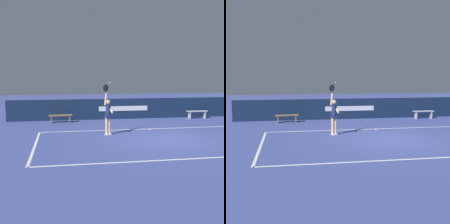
{
  "view_description": "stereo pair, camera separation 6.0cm",
  "coord_description": "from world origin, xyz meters",
  "views": [
    {
      "loc": [
        -4.63,
        -12.55,
        2.98
      ],
      "look_at": [
        -2.23,
        1.32,
        1.14
      ],
      "focal_mm": 47.49,
      "sensor_mm": 36.0,
      "label": 1
    },
    {
      "loc": [
        -4.57,
        -12.56,
        2.98
      ],
      "look_at": [
        -2.23,
        1.32,
        1.14
      ],
      "focal_mm": 47.49,
      "sensor_mm": 36.0,
      "label": 2
    }
  ],
  "objects": [
    {
      "name": "court_lines",
      "position": [
        0.0,
        -0.2,
        0.0
      ],
      "size": [
        11.6,
        5.82,
        0.0
      ],
      "color": "white",
      "rests_on": "ground"
    },
    {
      "name": "back_wall",
      "position": [
        -0.0,
        6.5,
        0.66
      ],
      "size": [
        16.05,
        0.29,
        1.33
      ],
      "color": "#12223D",
      "rests_on": "ground"
    },
    {
      "name": "courtside_bench_far",
      "position": [
        4.29,
        5.75,
        0.38
      ],
      "size": [
        1.4,
        0.37,
        0.51
      ],
      "color": "#B8B6BA",
      "rests_on": "ground"
    },
    {
      "name": "tennis_player",
      "position": [
        -2.41,
        1.49,
        1.03
      ],
      "size": [
        0.51,
        0.47,
        2.49
      ],
      "color": "beige",
      "rests_on": "ground"
    },
    {
      "name": "ground_plane",
      "position": [
        0.0,
        0.0,
        0.0
      ],
      "size": [
        60.0,
        60.0,
        0.0
      ],
      "primitive_type": "plane",
      "color": "#424E96"
    },
    {
      "name": "tennis_ball",
      "position": [
        -2.34,
        1.28,
        2.55
      ],
      "size": [
        0.07,
        0.07,
        0.07
      ],
      "color": "#D0DF39"
    },
    {
      "name": "courtside_bench_near",
      "position": [
        -4.7,
        5.55,
        0.36
      ],
      "size": [
        1.44,
        0.45,
        0.48
      ],
      "color": "olive",
      "rests_on": "ground"
    }
  ]
}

